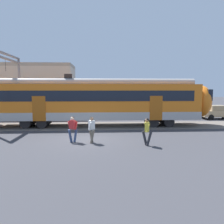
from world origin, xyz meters
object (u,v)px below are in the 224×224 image
(pedestrian_white, at_px, (92,128))
(parked_car_tan, at_px, (217,112))
(pedestrian_yellow, at_px, (147,130))
(pedestrian_red, at_px, (73,127))

(pedestrian_white, bearing_deg, parked_car_tan, 37.02)
(pedestrian_yellow, xyz_separation_m, parked_car_tan, (10.60, 11.32, -0.18))
(pedestrian_yellow, bearing_deg, pedestrian_red, 166.80)
(pedestrian_red, xyz_separation_m, parked_car_tan, (15.10, 10.26, -0.21))
(pedestrian_red, relative_size, pedestrian_yellow, 1.00)
(pedestrian_red, height_order, pedestrian_yellow, same)
(pedestrian_red, relative_size, parked_car_tan, 0.41)
(pedestrian_white, xyz_separation_m, pedestrian_yellow, (3.31, -0.83, 0.00))
(pedestrian_red, relative_size, pedestrian_white, 1.00)
(pedestrian_red, distance_m, parked_car_tan, 18.26)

